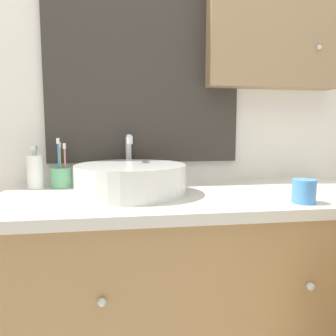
% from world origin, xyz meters
% --- Properties ---
extents(wall_back, '(3.20, 0.18, 2.50)m').
position_xyz_m(wall_back, '(0.02, 0.62, 1.28)').
color(wall_back, silver).
rests_on(wall_back, ground_plane).
extents(vanity_counter, '(1.38, 0.58, 0.86)m').
position_xyz_m(vanity_counter, '(0.00, 0.31, 0.43)').
color(vanity_counter, '#A37A4C').
rests_on(vanity_counter, ground_plane).
extents(sink_basin, '(0.40, 0.45, 0.21)m').
position_xyz_m(sink_basin, '(-0.22, 0.33, 0.92)').
color(sink_basin, silver).
rests_on(sink_basin, vanity_counter).
extents(toothbrush_holder, '(0.08, 0.08, 0.20)m').
position_xyz_m(toothbrush_holder, '(-0.49, 0.50, 0.91)').
color(toothbrush_holder, '#66B27F').
rests_on(toothbrush_holder, vanity_counter).
extents(soap_dispenser, '(0.06, 0.06, 0.17)m').
position_xyz_m(soap_dispenser, '(-0.58, 0.50, 0.93)').
color(soap_dispenser, white).
rests_on(soap_dispenser, vanity_counter).
extents(drinking_cup, '(0.07, 0.07, 0.08)m').
position_xyz_m(drinking_cup, '(0.32, 0.10, 0.90)').
color(drinking_cup, '#4789D1').
rests_on(drinking_cup, vanity_counter).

